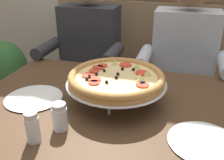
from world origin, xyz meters
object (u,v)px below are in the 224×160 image
diner_left (85,54)px  plate_near_left (204,141)px  potted_plant (8,76)px  shaker_pepper_flakes (60,118)px  booth_bench (137,84)px  dining_table (102,120)px  diner_right (183,63)px  plate_near_right (34,97)px  pizza (117,78)px  shaker_parmesan (33,129)px

diner_left → plate_near_left: size_ratio=5.16×
plate_near_left → potted_plant: plate_near_left is taller
diner_left → potted_plant: 0.85m
shaker_pepper_flakes → potted_plant: bearing=135.9°
booth_bench → dining_table: booth_bench is taller
potted_plant → shaker_pepper_flakes: bearing=-44.1°
diner_right → shaker_pepper_flakes: (-0.42, -0.86, 0.06)m
plate_near_right → shaker_pepper_flakes: bearing=-38.4°
shaker_pepper_flakes → diner_right: bearing=64.2°
pizza → plate_near_right: pizza is taller
diner_right → pizza: 0.67m
booth_bench → diner_right: bearing=-39.0°
diner_right → pizza: size_ratio=2.93×
dining_table → plate_near_right: 0.33m
shaker_parmesan → plate_near_left: (0.57, 0.15, -0.04)m
dining_table → pizza: 0.21m
potted_plant → diner_left: bearing=-9.1°
potted_plant → diner_right: bearing=-5.0°
diner_left → plate_near_left: diner_left is taller
booth_bench → diner_left: diner_left is taller
diner_left → plate_near_left: 1.10m
booth_bench → diner_right: 0.53m
dining_table → shaker_parmesan: bearing=-114.9°
diner_left → shaker_parmesan: bearing=-79.1°
diner_left → pizza: 0.73m
dining_table → plate_near_right: (-0.31, -0.05, 0.10)m
diner_right → shaker_parmesan: diner_right is taller
booth_bench → plate_near_right: 1.06m
dining_table → shaker_pepper_flakes: shaker_pepper_flakes is taller
shaker_pepper_flakes → pizza: bearing=61.0°
diner_left → pizza: bearing=-57.4°
plate_near_left → potted_plant: (-1.53, 0.93, -0.35)m
plate_near_right → potted_plant: bearing=134.5°
shaker_parmesan → potted_plant: (-0.96, 1.08, -0.39)m
pizza → diner_right: bearing=65.6°
diner_right → booth_bench: bearing=141.0°
booth_bench → diner_right: size_ratio=1.15×
shaker_parmesan → plate_near_left: bearing=14.7°
shaker_parmesan → shaker_pepper_flakes: (0.06, 0.09, -0.00)m
diner_right → shaker_parmesan: 1.06m
diner_right → plate_near_left: size_ratio=5.16×
diner_right → plate_near_left: (0.09, -0.80, 0.03)m
shaker_parmesan → plate_near_right: 0.31m
shaker_pepper_flakes → plate_near_right: bearing=141.6°
booth_bench → potted_plant: 1.12m
dining_table → diner_left: size_ratio=0.92×
potted_plant → dining_table: bearing=-34.6°
plate_near_right → plate_near_left: bearing=-9.1°
plate_near_right → diner_right: bearing=47.1°
pizza → plate_near_left: size_ratio=1.76×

